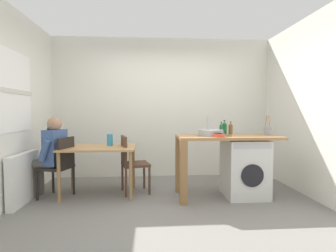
{
  "coord_description": "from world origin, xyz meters",
  "views": [
    {
      "loc": [
        -0.27,
        -3.44,
        1.27
      ],
      "look_at": [
        0.01,
        0.45,
        1.06
      ],
      "focal_mm": 28.05,
      "sensor_mm": 36.0,
      "label": 1
    }
  ],
  "objects": [
    {
      "name": "ground_plane",
      "position": [
        0.0,
        0.0,
        0.0
      ],
      "size": [
        5.46,
        5.46,
        0.0
      ],
      "primitive_type": "plane",
      "color": "slate"
    },
    {
      "name": "wall_back",
      "position": [
        0.0,
        1.75,
        1.35
      ],
      "size": [
        4.6,
        0.1,
        2.7
      ],
      "primitive_type": "cube",
      "color": "silver",
      "rests_on": "ground_plane"
    },
    {
      "name": "wall_counter_side",
      "position": [
        2.15,
        0.0,
        1.35
      ],
      "size": [
        0.1,
        3.8,
        2.7
      ],
      "primitive_type": "cube",
      "color": "silver",
      "rests_on": "ground_plane"
    },
    {
      "name": "radiator",
      "position": [
        -2.02,
        0.3,
        0.35
      ],
      "size": [
        0.1,
        0.8,
        0.7
      ],
      "primitive_type": "cube",
      "color": "white",
      "rests_on": "ground_plane"
    },
    {
      "name": "dining_table",
      "position": [
        -1.04,
        0.61,
        0.64
      ],
      "size": [
        1.1,
        0.76,
        0.74
      ],
      "color": "tan",
      "rests_on": "ground_plane"
    },
    {
      "name": "chair_person_seat",
      "position": [
        -1.58,
        0.49,
        0.51
      ],
      "size": [
        0.5,
        0.5,
        0.9
      ],
      "rotation": [
        0.0,
        0.0,
        1.28
      ],
      "color": "black",
      "rests_on": "ground_plane"
    },
    {
      "name": "chair_opposite",
      "position": [
        -0.56,
        0.64,
        0.51
      ],
      "size": [
        0.49,
        0.49,
        0.9
      ],
      "rotation": [
        0.0,
        0.0,
        -1.32
      ],
      "color": "#4C3323",
      "rests_on": "ground_plane"
    },
    {
      "name": "seated_person",
      "position": [
        -1.74,
        0.54,
        0.67
      ],
      "size": [
        0.55,
        0.54,
        1.2
      ],
      "rotation": [
        0.0,
        0.0,
        1.28
      ],
      "color": "#595651",
      "rests_on": "ground_plane"
    },
    {
      "name": "kitchen_counter",
      "position": [
        0.69,
        0.37,
        0.76
      ],
      "size": [
        1.5,
        0.68,
        0.92
      ],
      "color": "#9E7042",
      "rests_on": "ground_plane"
    },
    {
      "name": "washing_machine",
      "position": [
        1.16,
        0.36,
        0.43
      ],
      "size": [
        0.6,
        0.61,
        0.86
      ],
      "color": "silver",
      "rests_on": "ground_plane"
    },
    {
      "name": "sink_basin",
      "position": [
        0.63,
        0.37,
        0.97
      ],
      "size": [
        0.38,
        0.38,
        0.09
      ],
      "primitive_type": "cylinder",
      "color": "#9EA0A5",
      "rests_on": "kitchen_counter"
    },
    {
      "name": "tap",
      "position": [
        0.63,
        0.55,
        1.06
      ],
      "size": [
        0.02,
        0.02,
        0.28
      ],
      "primitive_type": "cylinder",
      "color": "#B2B2B7",
      "rests_on": "kitchen_counter"
    },
    {
      "name": "bottle_tall_green",
      "position": [
        0.84,
        0.5,
        1.01
      ],
      "size": [
        0.06,
        0.06,
        0.2
      ],
      "color": "#19592D",
      "rests_on": "kitchen_counter"
    },
    {
      "name": "bottle_squat_brown",
      "position": [
        0.92,
        0.63,
        1.02
      ],
      "size": [
        0.08,
        0.08,
        0.22
      ],
      "color": "#19592D",
      "rests_on": "kitchen_counter"
    },
    {
      "name": "bottle_clear_small",
      "position": [
        1.02,
        0.63,
        1.01
      ],
      "size": [
        0.06,
        0.06,
        0.2
      ],
      "color": "brown",
      "rests_on": "kitchen_counter"
    },
    {
      "name": "mixing_bowl",
      "position": [
        0.7,
        0.17,
        0.95
      ],
      "size": [
        0.17,
        0.17,
        0.05
      ],
      "color": "#D84C38",
      "rests_on": "kitchen_counter"
    },
    {
      "name": "utensil_crock",
      "position": [
        1.53,
        0.42,
        0.99
      ],
      "size": [
        0.11,
        0.11,
        0.3
      ],
      "color": "gray",
      "rests_on": "kitchen_counter"
    },
    {
      "name": "vase",
      "position": [
        -0.89,
        0.71,
        0.83
      ],
      "size": [
        0.09,
        0.09,
        0.18
      ],
      "primitive_type": "cylinder",
      "color": "teal",
      "rests_on": "dining_table"
    },
    {
      "name": "scissors",
      "position": [
        0.85,
        0.27,
        0.92
      ],
      "size": [
        0.15,
        0.06,
        0.01
      ],
      "color": "#B2B2B7",
      "rests_on": "kitchen_counter"
    }
  ]
}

